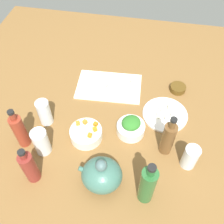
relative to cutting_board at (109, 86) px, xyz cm
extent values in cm
cube|color=brown|center=(-5.76, 21.43, -2.00)|extent=(190.00, 190.00, 3.00)
cube|color=white|center=(0.00, 0.00, 0.00)|extent=(36.95, 24.47, 1.00)
cylinder|color=white|center=(-32.26, 14.58, 0.10)|extent=(23.02, 23.02, 1.20)
cylinder|color=white|center=(-16.19, 28.10, 2.15)|extent=(13.62, 13.62, 5.30)
cylinder|color=white|center=(4.19, 35.10, 2.33)|extent=(15.21, 15.21, 5.66)
cylinder|color=#583D14|center=(-38.14, -4.58, 1.09)|extent=(8.62, 8.62, 3.19)
ellipsoid|color=#3E6D5E|center=(-7.90, 55.71, 5.87)|extent=(16.99, 15.79, 12.73)
sphere|color=#4A6766|center=(-7.90, 55.71, 14.14)|extent=(4.76, 4.76, 4.76)
cylinder|color=#3E6D5E|center=(-0.68, 55.71, 7.46)|extent=(5.38, 2.00, 3.93)
cylinder|color=maroon|center=(21.42, 58.97, 8.08)|extent=(5.77, 5.77, 17.16)
cylinder|color=maroon|center=(21.42, 58.97, 18.23)|extent=(2.60, 2.60, 3.14)
cylinder|color=black|center=(21.42, 58.97, 20.40)|extent=(2.89, 2.89, 1.20)
cylinder|color=brown|center=(-33.30, 35.08, 8.53)|extent=(5.69, 5.69, 18.06)
cylinder|color=brown|center=(-33.30, 35.08, 19.72)|extent=(2.56, 2.56, 4.30)
cylinder|color=black|center=(-33.30, 35.08, 22.47)|extent=(2.85, 2.85, 1.20)
cylinder|color=#28632E|center=(-26.35, 58.71, 10.10)|extent=(6.28, 6.28, 21.19)
cylinder|color=#28632E|center=(-26.35, 58.71, 22.53)|extent=(2.83, 2.83, 3.68)
cylinder|color=black|center=(-26.35, 58.71, 24.97)|extent=(3.14, 3.14, 1.20)
cylinder|color=maroon|center=(32.13, 43.28, 8.65)|extent=(5.55, 5.55, 18.29)
cylinder|color=maroon|center=(32.13, 43.28, 19.83)|extent=(2.50, 2.50, 4.07)
cylinder|color=black|center=(32.13, 43.28, 22.47)|extent=(2.77, 2.77, 1.20)
cylinder|color=white|center=(21.84, 45.51, 6.45)|extent=(7.07, 7.07, 13.89)
cylinder|color=white|center=(-43.58, 40.57, 5.60)|extent=(6.62, 6.62, 12.20)
cylinder|color=white|center=(26.17, 29.36, 6.60)|extent=(6.40, 6.40, 14.20)
cube|color=orange|center=(-0.07, 34.17, 6.06)|extent=(2.51, 2.51, 1.80)
cube|color=orange|center=(1.45, 37.90, 6.06)|extent=(2.00, 2.00, 1.80)
cube|color=orange|center=(5.54, 30.96, 6.06)|extent=(2.43, 2.43, 1.80)
cube|color=orange|center=(0.27, 31.26, 6.06)|extent=(2.34, 2.34, 1.80)
cube|color=orange|center=(8.65, 32.31, 6.06)|extent=(2.43, 2.43, 1.80)
ellipsoid|color=#307628|center=(-16.19, 28.10, 6.95)|extent=(12.29, 12.48, 4.29)
cube|color=white|center=(-30.14, 12.69, 1.80)|extent=(3.10, 3.10, 2.20)
cube|color=white|center=(-36.16, 15.99, 1.80)|extent=(2.35, 2.35, 2.20)
cube|color=white|center=(-28.95, 17.24, 1.80)|extent=(2.23, 2.23, 2.20)
cube|color=white|center=(-33.47, 18.49, 1.80)|extent=(3.05, 3.05, 2.20)
cube|color=#EDEAC9|center=(-34.34, 11.06, 1.80)|extent=(2.62, 2.62, 2.20)
pyramid|color=beige|center=(-0.50, 2.00, 1.78)|extent=(6.95, 6.93, 2.55)
pyramid|color=beige|center=(-10.04, -3.84, 1.96)|extent=(7.20, 6.83, 2.91)
pyramid|color=beige|center=(0.75, -4.62, 1.81)|extent=(4.94, 5.39, 2.61)
camera|label=1|loc=(-20.23, 99.15, 103.20)|focal=40.86mm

